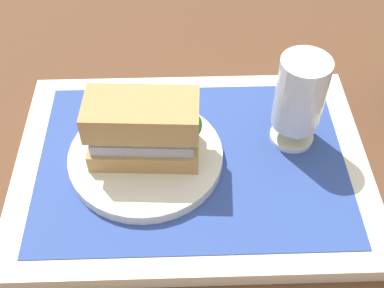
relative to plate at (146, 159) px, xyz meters
name	(u,v)px	position (x,y,z in m)	size (l,w,h in m)	color
ground_plane	(192,170)	(0.06, 0.00, -0.03)	(3.00, 3.00, 0.00)	brown
tray	(192,165)	(0.06, 0.00, -0.02)	(0.44, 0.32, 0.02)	beige
placemat	(192,160)	(0.06, 0.00, -0.01)	(0.38, 0.27, 0.00)	#2D4793
plate	(146,159)	(0.00, 0.00, 0.00)	(0.19, 0.19, 0.01)	silver
sandwich	(146,131)	(0.00, 0.00, 0.05)	(0.14, 0.07, 0.08)	tan
beer_glass	(300,97)	(0.19, 0.04, 0.06)	(0.06, 0.06, 0.12)	silver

